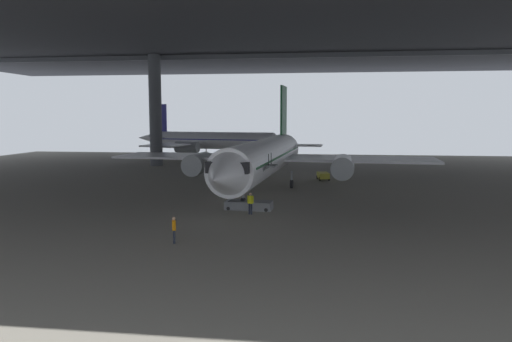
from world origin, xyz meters
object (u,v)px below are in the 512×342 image
(airplane_main, at_px, (265,157))
(airplane_distant, at_px, (210,140))
(baggage_tug, at_px, (323,176))
(boarding_stairs, at_px, (250,201))
(crew_worker_near_nose, at_px, (174,228))
(crew_worker_by_stairs, at_px, (250,202))

(airplane_main, bearing_deg, airplane_distant, 110.97)
(airplane_main, xyz_separation_m, baggage_tug, (5.98, 9.18, -2.91))
(boarding_stairs, relative_size, baggage_tug, 1.95)
(boarding_stairs, xyz_separation_m, crew_worker_near_nose, (-2.98, -10.99, 0.19))
(crew_worker_by_stairs, bearing_deg, airplane_main, 90.97)
(airplane_main, distance_m, crew_worker_by_stairs, 12.34)
(crew_worker_near_nose, bearing_deg, boarding_stairs, 74.84)
(crew_worker_near_nose, bearing_deg, airplane_distant, 101.04)
(boarding_stairs, bearing_deg, airplane_distant, 106.73)
(boarding_stairs, relative_size, crew_worker_near_nose, 2.86)
(boarding_stairs, relative_size, airplane_distant, 0.15)
(crew_worker_by_stairs, bearing_deg, airplane_distant, 106.47)
(boarding_stairs, distance_m, baggage_tug, 20.25)
(boarding_stairs, bearing_deg, crew_worker_near_nose, -105.16)
(crew_worker_near_nose, height_order, crew_worker_by_stairs, crew_worker_by_stairs)
(crew_worker_near_nose, relative_size, airplane_distant, 0.05)
(crew_worker_near_nose, relative_size, crew_worker_by_stairs, 0.95)
(airplane_main, height_order, boarding_stairs, airplane_main)
(airplane_main, relative_size, baggage_tug, 15.33)
(airplane_main, xyz_separation_m, crew_worker_by_stairs, (0.20, -12.09, -2.46))
(airplane_main, bearing_deg, boarding_stairs, -90.79)
(airplane_distant, relative_size, baggage_tug, 12.98)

